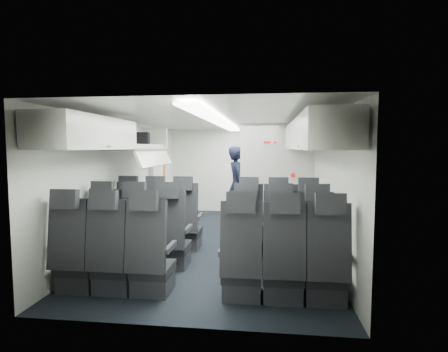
% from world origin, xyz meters
% --- Properties ---
extents(cabin_shell, '(3.41, 6.01, 2.16)m').
position_xyz_m(cabin_shell, '(0.00, 0.00, 1.12)').
color(cabin_shell, black).
rests_on(cabin_shell, ground).
extents(seat_row_front, '(3.33, 0.56, 1.24)m').
position_xyz_m(seat_row_front, '(-0.00, -0.53, 0.40)').
color(seat_row_front, black).
rests_on(seat_row_front, cabin_shell).
extents(seat_row_mid, '(3.33, 0.56, 1.24)m').
position_xyz_m(seat_row_mid, '(-0.00, -1.43, 0.40)').
color(seat_row_mid, black).
rests_on(seat_row_mid, cabin_shell).
extents(seat_row_rear, '(3.33, 0.56, 1.24)m').
position_xyz_m(seat_row_rear, '(-0.00, -2.33, 0.40)').
color(seat_row_rear, black).
rests_on(seat_row_rear, cabin_shell).
extents(overhead_bin_left_rear, '(0.53, 1.80, 0.40)m').
position_xyz_m(overhead_bin_left_rear, '(-1.40, -2.00, 1.86)').
color(overhead_bin_left_rear, white).
rests_on(overhead_bin_left_rear, cabin_shell).
extents(overhead_bin_left_front_open, '(0.64, 1.70, 0.72)m').
position_xyz_m(overhead_bin_left_front_open, '(-1.44, -0.25, 1.74)').
color(overhead_bin_left_front_open, '#9E9E93').
rests_on(overhead_bin_left_front_open, cabin_shell).
extents(overhead_bin_right_rear, '(0.53, 1.80, 0.40)m').
position_xyz_m(overhead_bin_right_rear, '(1.40, -2.00, 1.86)').
color(overhead_bin_right_rear, white).
rests_on(overhead_bin_right_rear, cabin_shell).
extents(overhead_bin_right_front, '(0.53, 1.70, 0.40)m').
position_xyz_m(overhead_bin_right_front, '(1.40, -0.25, 1.86)').
color(overhead_bin_right_front, white).
rests_on(overhead_bin_right_front, cabin_shell).
extents(bulkhead_partition, '(1.40, 0.15, 2.13)m').
position_xyz_m(bulkhead_partition, '(0.98, 0.80, 1.08)').
color(bulkhead_partition, silver).
rests_on(bulkhead_partition, cabin_shell).
extents(galley_unit, '(0.85, 0.52, 1.90)m').
position_xyz_m(galley_unit, '(0.95, 2.72, 0.95)').
color(galley_unit, '#939399').
rests_on(galley_unit, cabin_shell).
extents(boarding_door, '(0.12, 1.27, 1.86)m').
position_xyz_m(boarding_door, '(-1.64, 1.55, 0.95)').
color(boarding_door, silver).
rests_on(boarding_door, cabin_shell).
extents(flight_attendant, '(0.58, 0.72, 1.72)m').
position_xyz_m(flight_attendant, '(0.16, 1.46, 0.86)').
color(flight_attendant, black).
rests_on(flight_attendant, ground).
extents(carry_on_bag, '(0.44, 0.35, 0.24)m').
position_xyz_m(carry_on_bag, '(-1.45, -0.21, 1.83)').
color(carry_on_bag, black).
rests_on(carry_on_bag, overhead_bin_left_front_open).
extents(papers, '(0.20, 0.11, 0.15)m').
position_xyz_m(papers, '(0.35, 1.41, 1.06)').
color(papers, white).
rests_on(papers, flight_attendant).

